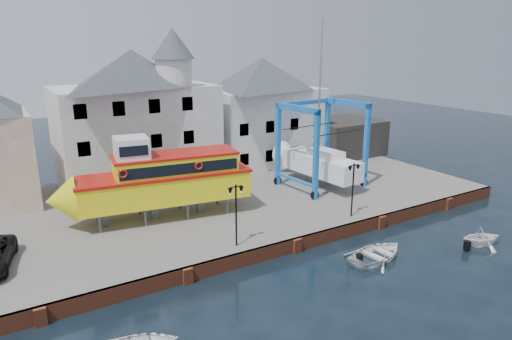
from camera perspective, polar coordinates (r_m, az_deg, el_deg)
ground at (r=31.79m, az=5.07°, el=-10.20°), size 140.00×140.00×0.00m
hardstanding at (r=40.27m, az=-4.17°, el=-3.66°), size 44.00×22.00×1.00m
quay_wall at (r=31.65m, az=4.98°, el=-9.32°), size 44.00×0.47×1.00m
building_white_main at (r=43.56m, az=-14.61°, el=6.66°), size 14.00×8.30×14.00m
building_white_right at (r=49.89m, az=0.75°, el=7.42°), size 12.00×8.00×11.20m
shed_dark at (r=54.89m, az=10.77°, el=4.11°), size 8.00×7.00×4.00m
lamp_post_left at (r=29.11m, az=-2.53°, el=-3.74°), size 1.12×0.32×4.20m
lamp_post_right at (r=34.77m, az=12.09°, el=-0.80°), size 1.12×0.32×4.20m
tour_boat at (r=34.50m, az=-12.75°, el=-1.27°), size 14.94×5.51×6.36m
travel_lift at (r=42.67m, az=7.34°, el=1.53°), size 7.30×9.93×14.75m
motorboat_b at (r=31.86m, az=14.88°, el=-10.64°), size 4.95×3.84×0.94m
motorboat_c at (r=36.25m, az=26.25°, el=-8.48°), size 3.64×3.41×1.55m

